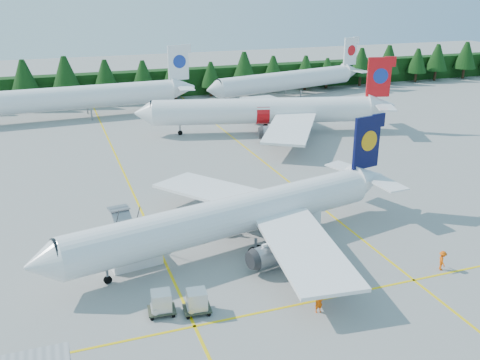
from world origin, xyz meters
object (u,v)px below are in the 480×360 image
object	(u,v)px
service_truck	(295,217)
airliner_navy	(223,219)
airliner_red	(258,111)
airstairs	(134,254)

from	to	relation	value
service_truck	airliner_navy	bearing A→B (deg)	-146.85
airliner_navy	airliner_red	distance (m)	43.74
airliner_navy	airliner_red	xyz separation A→B (m)	(19.05, 39.37, 0.50)
airstairs	airliner_navy	bearing A→B (deg)	-12.13
airliner_navy	service_truck	xyz separation A→B (m)	(8.79, 2.39, -2.09)
airliner_navy	airstairs	size ratio (longest dim) A/B	5.66
airliner_navy	service_truck	size ratio (longest dim) A/B	6.76
airliner_red	airstairs	size ratio (longest dim) A/B	6.45
airliner_navy	airliner_red	world-z (taller)	airliner_red
airliner_red	service_truck	xyz separation A→B (m)	(-10.26, -36.98, -2.59)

